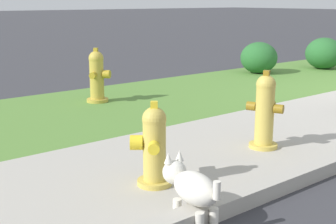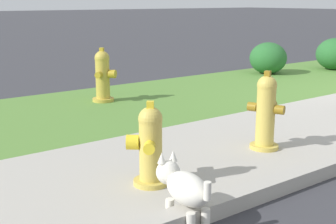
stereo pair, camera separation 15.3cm
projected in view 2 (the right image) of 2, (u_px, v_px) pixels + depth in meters
grass_verge at (285, 79)px, 8.78m from camera, size 18.00×2.77×0.01m
fire_hydrant_mid_block at (103, 76)px, 6.80m from camera, size 0.35×0.35×0.79m
fire_hydrant_near_corner at (266, 112)px, 4.60m from camera, size 0.34×0.37×0.79m
fire_hydrant_across_street at (150, 146)px, 3.70m from camera, size 0.34×0.34×0.70m
small_white_dog at (183, 187)px, 3.13m from camera, size 0.25×0.58×0.43m
shrub_bush_near_lamp at (268, 58)px, 9.39m from camera, size 0.74×0.74×0.63m
shrub_bush_mid_verge at (335, 54)px, 9.94m from camera, size 0.79×0.79×0.67m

